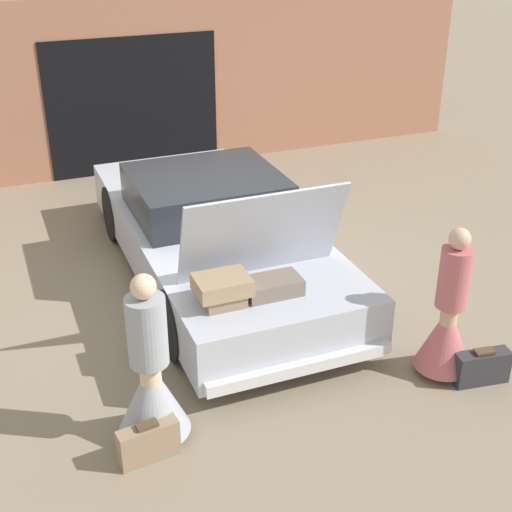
% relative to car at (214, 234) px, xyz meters
% --- Properties ---
extents(ground_plane, '(40.00, 40.00, 0.00)m').
position_rel_car_xyz_m(ground_plane, '(0.00, -0.01, -0.56)').
color(ground_plane, '#7F705B').
extents(garage_wall_back, '(12.00, 0.14, 2.80)m').
position_rel_car_xyz_m(garage_wall_back, '(0.00, 4.08, 0.83)').
color(garage_wall_back, '#9E664C').
rests_on(garage_wall_back, ground_plane).
extents(car, '(2.00, 4.94, 1.71)m').
position_rel_car_xyz_m(car, '(0.00, 0.00, 0.00)').
color(car, '#B2B7C6').
rests_on(car, ground_plane).
extents(person_left, '(0.62, 0.62, 1.58)m').
position_rel_car_xyz_m(person_left, '(-1.41, -2.56, 0.00)').
color(person_left, beige).
rests_on(person_left, ground_plane).
extents(person_right, '(0.56, 0.56, 1.54)m').
position_rel_car_xyz_m(person_right, '(1.42, -2.69, -0.01)').
color(person_right, tan).
rests_on(person_right, ground_plane).
extents(suitcase_beside_left_person, '(0.52, 0.21, 0.37)m').
position_rel_car_xyz_m(suitcase_beside_left_person, '(-1.53, -2.81, -0.39)').
color(suitcase_beside_left_person, '#8C7259').
rests_on(suitcase_beside_left_person, ground_plane).
extents(suitcase_beside_right_person, '(0.55, 0.24, 0.36)m').
position_rel_car_xyz_m(suitcase_beside_right_person, '(1.67, -2.96, -0.39)').
color(suitcase_beside_right_person, '#2D2D33').
rests_on(suitcase_beside_right_person, ground_plane).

